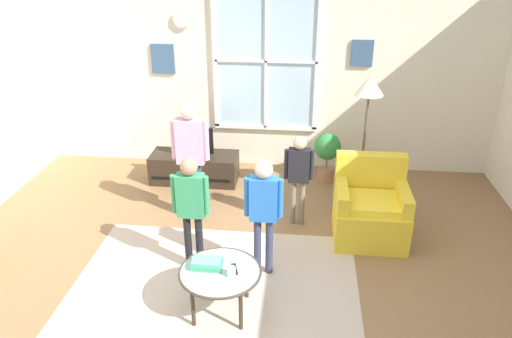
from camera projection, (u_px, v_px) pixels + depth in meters
The scene contains 16 objects.
ground_plane at pixel (234, 297), 4.44m from camera, with size 6.86×6.51×0.02m, color olive.
back_wall at pixel (264, 68), 6.54m from camera, with size 6.26×0.17×2.80m.
area_rug at pixel (215, 286), 4.55m from camera, with size 2.69×1.93×0.01m, color #C6B29E.
tv_stand at pixel (195, 168), 6.51m from camera, with size 1.16×0.48×0.39m.
television at pixel (193, 141), 6.34m from camera, with size 0.54×0.08×0.38m.
armchair at pixel (370, 209), 5.22m from camera, with size 0.76×0.74×0.87m.
coffee_table at pixel (220, 274), 4.08m from camera, with size 0.71×0.71×0.43m.
book_stack at pixel (207, 263), 4.11m from camera, with size 0.26×0.18×0.07m.
cup at pixel (231, 272), 4.00m from camera, with size 0.07×0.07×0.08m, color white.
remote_near_books at pixel (234, 269), 4.08m from camera, with size 0.04×0.14×0.02m, color black.
person_black_shirt at pixel (299, 170), 5.30m from camera, with size 0.32×0.15×1.07m.
person_green_shirt at pixel (191, 202), 4.51m from camera, with size 0.36×0.16×1.19m.
person_pink_shirt at pixel (191, 148), 5.32m from camera, with size 0.43×0.19×1.41m.
person_blue_shirt at pixel (264, 205), 4.44m from camera, with size 0.36×0.16×1.20m.
potted_plant_by_window at pixel (327, 151), 6.40m from camera, with size 0.36×0.36×0.68m.
floor_lamp at pixel (368, 99), 5.36m from camera, with size 0.32×0.32×1.64m.
Camera 1 is at (0.57, -3.47, 2.94)m, focal length 33.83 mm.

